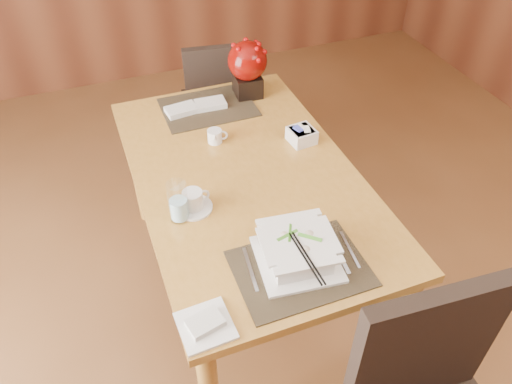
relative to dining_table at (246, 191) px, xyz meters
name	(u,v)px	position (x,y,z in m)	size (l,w,h in m)	color
dining_table	(246,191)	(0.00, 0.00, 0.00)	(0.90, 1.50, 0.75)	#B27C31
placemat_near	(300,268)	(0.00, -0.55, 0.10)	(0.45, 0.33, 0.01)	black
placemat_far	(208,107)	(0.00, 0.55, 0.10)	(0.45, 0.33, 0.01)	black
soup_setting	(298,251)	(0.00, -0.52, 0.15)	(0.31, 0.31, 0.11)	silver
coffee_cup	(193,202)	(-0.26, -0.13, 0.13)	(0.15, 0.15, 0.08)	silver
water_glass	(178,202)	(-0.32, -0.16, 0.18)	(0.07, 0.07, 0.17)	white
creamer_jug	(215,136)	(-0.05, 0.26, 0.13)	(0.09, 0.09, 0.06)	silver
sugar_caddy	(302,135)	(0.31, 0.13, 0.13)	(0.11, 0.11, 0.07)	silver
berry_decor	(247,66)	(0.23, 0.60, 0.26)	(0.20, 0.20, 0.29)	black
napkins_far	(198,106)	(-0.05, 0.55, 0.12)	(0.30, 0.11, 0.03)	silver
bread_plate	(205,326)	(-0.37, -0.66, 0.10)	(0.16, 0.16, 0.01)	silver
far_chair	(220,101)	(0.18, 0.96, -0.14)	(0.49, 0.49, 0.91)	black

